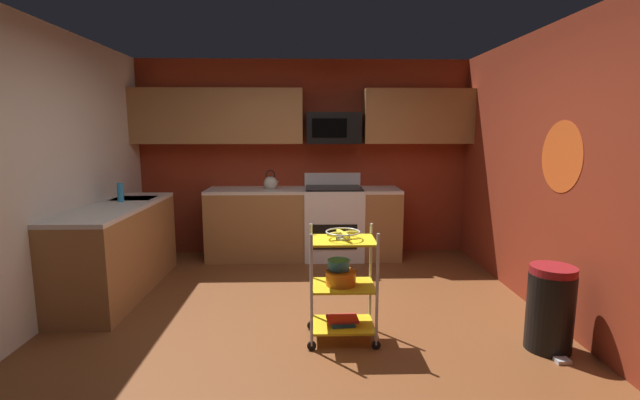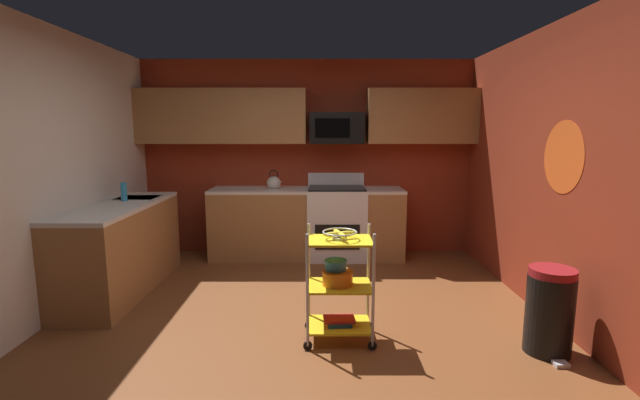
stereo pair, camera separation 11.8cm
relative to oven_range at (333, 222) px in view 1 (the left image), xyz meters
The scene contains 17 objects.
floor 2.20m from the oven_range, 100.50° to the right, with size 4.40×4.80×0.04m, color brown.
wall_back 0.97m from the oven_range, 140.09° to the left, with size 4.52×0.06×2.60m, color maroon.
wall_left 3.46m from the oven_range, 141.24° to the right, with size 0.06×4.80×2.60m, color silver.
wall_right 2.91m from the oven_range, 48.83° to the right, with size 0.06×4.80×2.60m, color maroon.
wall_flower_decal 2.88m from the oven_range, 48.25° to the right, with size 0.61×0.61×0.00m, color #E5591E.
counter_run 1.33m from the oven_range, 156.18° to the right, with size 3.45×2.48×0.92m.
oven_range is the anchor object (origin of this frame).
upper_cabinets 1.46m from the oven_range, 164.62° to the left, with size 4.40×0.33×0.70m.
microwave 1.23m from the oven_range, 90.26° to the left, with size 0.70×0.39×0.40m.
rolling_cart 2.36m from the oven_range, 91.54° to the right, with size 0.57×0.38×0.91m.
fruit_bowl 2.39m from the oven_range, 91.54° to the right, with size 0.27×0.27×0.07m.
mixing_bowl_large 2.36m from the oven_range, 91.91° to the right, with size 0.25×0.25×0.11m.
mixing_bowl_small 2.33m from the oven_range, 92.27° to the right, with size 0.18×0.18×0.08m.
book_stack 2.38m from the oven_range, 91.54° to the right, with size 0.26×0.19×0.05m.
kettle 0.97m from the oven_range, behind, with size 0.21×0.18×0.26m.
dish_soap_bottle 2.60m from the oven_range, 156.46° to the right, with size 0.06×0.06×0.20m, color #2D8CBF.
trash_can 2.98m from the oven_range, 59.50° to the right, with size 0.34×0.42×0.66m.
Camera 1 is at (0.05, -3.61, 1.67)m, focal length 24.80 mm.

